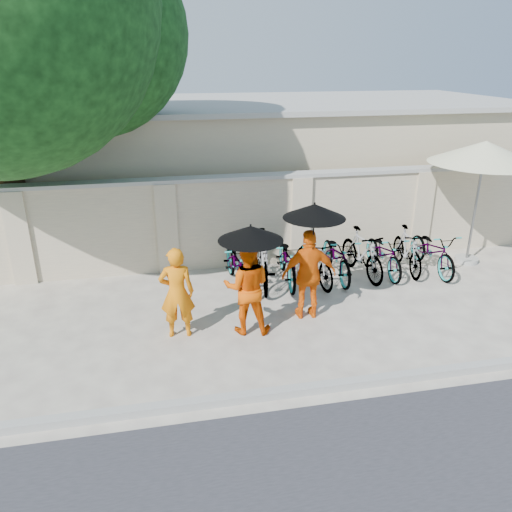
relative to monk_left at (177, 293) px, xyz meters
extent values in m
plane|color=beige|center=(0.95, -0.28, -0.81)|extent=(80.00, 80.00, 0.00)
cube|color=#9A9A94|center=(0.95, -1.98, -0.75)|extent=(40.00, 0.16, 0.12)
cube|color=beige|center=(1.95, 2.92, 0.19)|extent=(20.00, 0.30, 2.00)
cube|color=#BDB08B|center=(2.95, 6.72, 0.79)|extent=(14.00, 6.00, 3.20)
cylinder|color=#3B2A17|center=(-3.25, 3.62, 1.39)|extent=(0.60, 0.60, 4.40)
sphere|color=#1E5D1D|center=(-1.35, 3.32, 4.09)|extent=(4.00, 4.00, 4.00)
imported|color=orange|center=(0.00, 0.00, 0.00)|extent=(0.61, 0.42, 1.61)
imported|color=#D44903|center=(1.18, -0.09, 0.03)|extent=(0.93, 0.79, 1.68)
cylinder|color=black|center=(1.23, -0.17, 0.59)|extent=(0.02, 0.02, 0.88)
cone|color=black|center=(1.23, -0.17, 1.03)|extent=(1.08, 1.08, 0.25)
imported|color=#EF5F0A|center=(2.36, 0.20, 0.04)|extent=(1.01, 0.47, 1.68)
cylinder|color=black|center=(2.38, 0.12, 0.70)|extent=(0.02, 0.02, 1.10)
cone|color=black|center=(2.38, 0.12, 1.25)|extent=(1.08, 1.08, 0.25)
cylinder|color=#9A9A94|center=(6.79, 1.98, -0.75)|extent=(0.53, 0.53, 0.11)
cylinder|color=gray|center=(6.79, 1.98, 0.45)|extent=(0.06, 0.06, 2.51)
cone|color=beige|center=(6.79, 1.98, 1.76)|extent=(2.50, 2.50, 0.48)
imported|color=gray|center=(1.30, 1.71, -0.29)|extent=(0.76, 1.97, 1.02)
imported|color=gray|center=(1.85, 1.70, -0.24)|extent=(0.78, 1.95, 1.14)
imported|color=gray|center=(2.40, 1.77, -0.32)|extent=(0.82, 1.91, 0.98)
imported|color=gray|center=(2.95, 1.61, -0.31)|extent=(0.69, 1.71, 1.00)
imported|color=gray|center=(3.49, 1.77, -0.32)|extent=(0.71, 1.86, 0.97)
imported|color=gray|center=(4.04, 1.73, -0.28)|extent=(0.72, 1.79, 1.04)
imported|color=gray|center=(4.59, 1.79, -0.35)|extent=(0.61, 1.75, 0.92)
imported|color=gray|center=(5.14, 1.79, -0.31)|extent=(0.63, 1.67, 0.98)
imported|color=gray|center=(5.69, 1.67, -0.33)|extent=(0.64, 1.83, 0.96)
camera|label=1|loc=(-0.20, -7.62, 3.69)|focal=35.00mm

